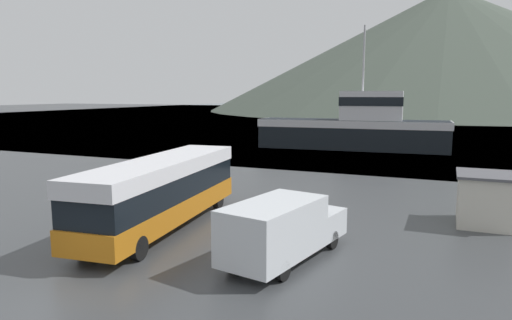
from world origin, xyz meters
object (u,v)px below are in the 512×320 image
Objects in this scene: tour_bus at (163,189)px; fishing_boat at (355,127)px; delivery_van at (282,228)px; dock_kiosk at (485,199)px; storage_bin at (116,190)px.

tour_bus is 32.86m from fishing_boat.
delivery_van is at bearing -177.51° from fishing_boat.
storage_bin is at bearing -172.72° from dock_kiosk.
storage_bin is (-5.69, 3.62, -1.20)m from tour_bus.
fishing_boat is (-3.95, 34.57, 1.17)m from delivery_van.
fishing_boat reaches higher than storage_bin.
tour_bus is 6.85m from storage_bin.
storage_bin is at bearing 141.48° from tour_bus.
dock_kiosk is at bearing 18.37° from tour_bus.
delivery_van is 0.31× the size of fishing_boat.
delivery_van reaches higher than storage_bin.
delivery_van is at bearing -21.93° from tour_bus.
tour_bus is 1.80× the size of delivery_van.
dock_kiosk is (10.97, -26.72, -1.17)m from fishing_boat.
tour_bus reaches higher than delivery_van.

